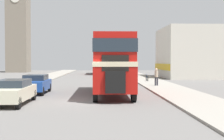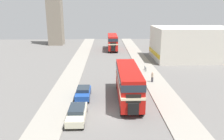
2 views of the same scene
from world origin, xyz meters
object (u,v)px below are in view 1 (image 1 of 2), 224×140
at_px(car_parked_near, 13,91).
at_px(church_tower, 18,4).
at_px(double_decker_bus, 112,60).
at_px(bus_distant, 101,60).
at_px(car_parked_mid, 36,84).
at_px(bicycle_on_pavement, 147,78).
at_px(pedestrian_walking, 156,76).

bearing_deg(car_parked_near, church_tower, 104.26).
relative_size(double_decker_bus, bus_distant, 1.03).
relative_size(bus_distant, church_tower, 0.36).
bearing_deg(car_parked_mid, double_decker_bus, -7.79).
relative_size(car_parked_near, church_tower, 0.16).
distance_m(double_decker_bus, car_parked_near, 7.74).
height_order(bicycle_on_pavement, church_tower, church_tower).
bearing_deg(double_decker_bus, car_parked_mid, 172.21).
relative_size(bus_distant, pedestrian_walking, 6.25).
distance_m(bicycle_on_pavement, church_tower, 40.79).
bearing_deg(car_parked_mid, church_tower, 106.17).
distance_m(pedestrian_walking, church_tower, 45.67).
bearing_deg(church_tower, car_parked_mid, -73.83).
height_order(bus_distant, car_parked_mid, bus_distant).
bearing_deg(double_decker_bus, church_tower, 112.47).
xyz_separation_m(car_parked_near, pedestrian_walking, (10.12, 11.28, 0.30)).
xyz_separation_m(pedestrian_walking, church_tower, (-22.50, 37.43, 13.37)).
bearing_deg(car_parked_near, bicycle_on_pavement, 60.08).
height_order(bus_distant, bicycle_on_pavement, bus_distant).
relative_size(bus_distant, car_parked_near, 2.23).
bearing_deg(church_tower, car_parked_near, -75.74).
height_order(car_parked_near, car_parked_mid, car_parked_mid).
xyz_separation_m(car_parked_near, bicycle_on_pavement, (10.20, 17.73, -0.24)).
bearing_deg(bicycle_on_pavement, car_parked_mid, -129.95).
height_order(double_decker_bus, pedestrian_walking, double_decker_bus).
distance_m(car_parked_mid, pedestrian_walking, 11.48).
xyz_separation_m(bus_distant, car_parked_mid, (-4.82, -33.30, -1.74)).
distance_m(bus_distant, pedestrian_walking, 28.21).
bearing_deg(pedestrian_walking, bicycle_on_pavement, 89.21).
height_order(car_parked_near, bicycle_on_pavement, car_parked_near).
bearing_deg(bicycle_on_pavement, car_parked_near, -119.92).
relative_size(car_parked_near, car_parked_mid, 1.15).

